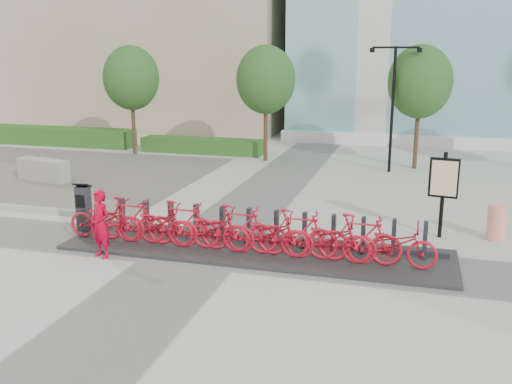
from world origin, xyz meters
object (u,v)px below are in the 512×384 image
(kiosk, at_px, (84,208))
(map_sign, at_px, (444,182))
(worker_red, at_px, (100,224))
(construction_barrel, at_px, (497,223))
(jersey_barrier, at_px, (44,170))
(bike_0, at_px, (105,219))

(kiosk, bearing_deg, map_sign, 6.14)
(worker_red, height_order, construction_barrel, worker_red)
(construction_barrel, bearing_deg, worker_red, -156.95)
(jersey_barrier, bearing_deg, worker_red, -35.20)
(worker_red, height_order, jersey_barrier, worker_red)
(construction_barrel, height_order, jersey_barrier, construction_barrel)
(kiosk, distance_m, worker_red, 2.07)
(worker_red, distance_m, construction_barrel, 10.05)
(bike_0, distance_m, worker_red, 1.16)
(kiosk, relative_size, jersey_barrier, 0.62)
(bike_0, relative_size, construction_barrel, 2.12)
(kiosk, bearing_deg, jersey_barrier, 126.34)
(bike_0, relative_size, kiosk, 1.48)
(kiosk, distance_m, jersey_barrier, 7.31)
(bike_0, bearing_deg, kiosk, 61.82)
(bike_0, height_order, jersey_barrier, bike_0)
(kiosk, height_order, worker_red, worker_red)
(kiosk, distance_m, map_sign, 9.54)
(worker_red, bearing_deg, kiosk, 155.37)
(construction_barrel, height_order, map_sign, map_sign)
(map_sign, bearing_deg, kiosk, -158.15)
(bike_0, xyz_separation_m, jersey_barrier, (-5.97, 5.77, -0.18))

